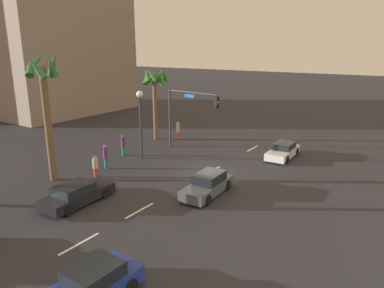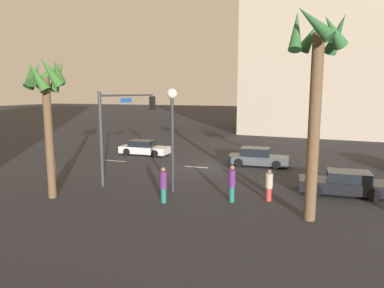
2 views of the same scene
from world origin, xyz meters
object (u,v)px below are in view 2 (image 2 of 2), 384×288
at_px(streetlamp, 172,120).
at_px(pedestrian_2, 232,183).
at_px(car_1, 344,184).
at_px(building_3, 329,25).
at_px(pedestrian_3, 53,171).
at_px(palm_tree_0, 316,75).
at_px(palm_tree_2, 47,90).
at_px(car_0, 144,148).
at_px(traffic_signal, 123,119).
at_px(pedestrian_1, 269,185).
at_px(pedestrian_0, 163,184).
at_px(car_2, 258,158).

xyz_separation_m(streetlamp, pedestrian_2, (-3.52, 0.61, -3.05)).
relative_size(car_1, building_3, 0.16).
bearing_deg(streetlamp, pedestrian_2, 170.14).
distance_m(pedestrian_2, pedestrian_3, 10.65).
distance_m(car_1, streetlamp, 10.06).
bearing_deg(car_1, palm_tree_0, 69.85).
xyz_separation_m(palm_tree_0, palm_tree_2, (12.96, 1.08, -0.61)).
xyz_separation_m(car_0, streetlamp, (-6.94, 9.90, 3.48)).
height_order(car_1, pedestrian_3, pedestrian_3).
bearing_deg(car_0, car_1, 155.95).
bearing_deg(traffic_signal, palm_tree_2, 72.14).
xyz_separation_m(car_0, pedestrian_1, (-12.22, 9.70, 0.26)).
bearing_deg(car_1, pedestrian_3, 14.27).
distance_m(car_0, pedestrian_0, 13.83).
bearing_deg(palm_tree_0, palm_tree_2, 4.76).
distance_m(car_2, pedestrian_3, 14.44).
xyz_separation_m(car_0, palm_tree_2, (-1.26, 12.94, 5.06)).
relative_size(pedestrian_0, pedestrian_3, 1.04).
xyz_separation_m(traffic_signal, pedestrian_3, (2.98, 3.09, -2.94)).
bearing_deg(pedestrian_1, car_1, -145.52).
distance_m(pedestrian_1, building_3, 37.69).
relative_size(palm_tree_2, building_3, 0.25).
distance_m(pedestrian_3, palm_tree_2, 5.22).
distance_m(pedestrian_1, palm_tree_2, 12.39).
bearing_deg(palm_tree_0, pedestrian_2, -19.70).
distance_m(pedestrian_2, palm_tree_2, 10.58).
relative_size(car_0, palm_tree_0, 0.49).
bearing_deg(car_0, traffic_signal, 109.06).
relative_size(car_2, palm_tree_2, 0.61).
bearing_deg(traffic_signal, car_2, -137.59).
height_order(traffic_signal, pedestrian_0, traffic_signal).
xyz_separation_m(car_0, pedestrian_2, (-10.46, 10.52, 0.43)).
xyz_separation_m(car_1, pedestrian_1, (3.75, 2.57, 0.25)).
bearing_deg(car_0, building_3, -121.34).
bearing_deg(pedestrian_0, streetlamp, -81.58).
xyz_separation_m(car_0, car_1, (-15.96, 7.12, 0.01)).
relative_size(car_2, streetlamp, 0.79).
xyz_separation_m(car_0, traffic_signal, (-2.81, 8.14, 3.29)).
distance_m(car_0, pedestrian_2, 14.84).
bearing_deg(pedestrian_3, palm_tree_0, 177.46).
xyz_separation_m(pedestrian_0, pedestrian_3, (7.38, -0.57, -0.03)).
distance_m(car_0, palm_tree_0, 19.37).
bearing_deg(car_0, palm_tree_2, 95.58).
relative_size(pedestrian_1, palm_tree_0, 0.18).
distance_m(streetlamp, palm_tree_2, 6.63).
xyz_separation_m(pedestrian_0, building_3, (-8.16, -37.05, 13.62)).
bearing_deg(car_1, car_2, -45.92).
bearing_deg(building_3, pedestrian_2, 86.36).
distance_m(car_2, pedestrian_2, 9.24).
height_order(streetlamp, building_3, building_3).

